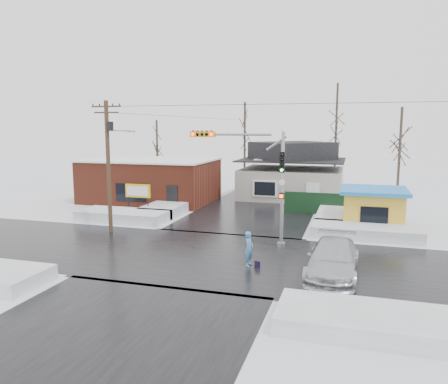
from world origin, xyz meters
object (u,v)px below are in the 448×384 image
(utility_pole, at_px, (109,159))
(pedestrian, at_px, (249,249))
(marquee_sign, at_px, (138,192))
(kiosk, at_px, (373,208))
(car, at_px, (333,260))
(traffic_signal, at_px, (257,172))

(utility_pole, height_order, pedestrian, utility_pole)
(marquee_sign, bearing_deg, pedestrian, -41.47)
(kiosk, bearing_deg, pedestrian, -120.60)
(kiosk, distance_m, pedestrian, 12.87)
(car, bearing_deg, utility_pole, 163.48)
(pedestrian, relative_size, car, 0.31)
(traffic_signal, bearing_deg, kiosk, 44.84)
(pedestrian, bearing_deg, car, -88.47)
(utility_pole, bearing_deg, traffic_signal, -2.95)
(kiosk, height_order, car, kiosk)
(car, bearing_deg, marquee_sign, 147.58)
(marquee_sign, height_order, pedestrian, marquee_sign)
(traffic_signal, distance_m, utility_pole, 10.39)
(marquee_sign, bearing_deg, kiosk, 1.55)
(traffic_signal, relative_size, kiosk, 1.52)
(utility_pole, relative_size, pedestrian, 4.88)
(utility_pole, height_order, kiosk, utility_pole)
(pedestrian, bearing_deg, kiosk, -24.10)
(marquee_sign, distance_m, kiosk, 18.51)
(marquee_sign, xyz_separation_m, pedestrian, (11.95, -10.57, -1.00))
(marquee_sign, xyz_separation_m, car, (16.25, -10.94, -1.07))
(traffic_signal, xyz_separation_m, car, (4.82, -4.41, -3.69))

